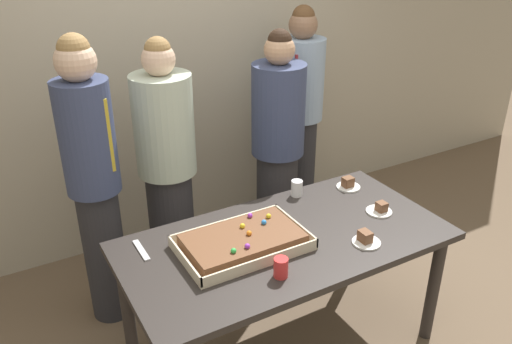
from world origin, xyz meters
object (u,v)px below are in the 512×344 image
(party_table, at_px, (285,252))
(plated_slice_near_left, at_px, (366,239))
(sheet_cake, at_px, (243,241))
(person_green_shirt_behind, at_px, (278,147))
(person_striped_tie_right, at_px, (94,180))
(person_far_right_suit, at_px, (300,118))
(person_serving_front, at_px, (167,166))
(plated_slice_near_right, at_px, (380,209))
(drink_cup_middle, at_px, (297,188))
(drink_cup_nearest, at_px, (281,268))
(cake_server_utensil, at_px, (141,250))
(plated_slice_far_left, at_px, (348,184))

(party_table, bearing_deg, plated_slice_near_left, -36.36)
(party_table, bearing_deg, sheet_cake, 172.29)
(person_green_shirt_behind, xyz_separation_m, person_striped_tie_right, (-1.27, -0.06, 0.09))
(person_far_right_suit, bearing_deg, person_serving_front, -34.50)
(plated_slice_near_left, bearing_deg, plated_slice_near_right, 36.00)
(drink_cup_middle, relative_size, person_far_right_suit, 0.06)
(person_green_shirt_behind, bearing_deg, drink_cup_nearest, 10.02)
(drink_cup_middle, xyz_separation_m, cake_server_utensil, (-1.02, -0.10, -0.05))
(plated_slice_far_left, bearing_deg, party_table, -156.06)
(cake_server_utensil, height_order, person_striped_tie_right, person_striped_tie_right)
(party_table, xyz_separation_m, plated_slice_near_left, (0.34, -0.25, 0.11))
(plated_slice_near_right, height_order, person_green_shirt_behind, person_green_shirt_behind)
(plated_slice_far_left, bearing_deg, plated_slice_near_left, -120.26)
(drink_cup_nearest, distance_m, person_serving_front, 1.20)
(plated_slice_far_left, relative_size, person_far_right_suit, 0.09)
(party_table, xyz_separation_m, plated_slice_near_right, (0.62, -0.04, 0.11))
(plated_slice_far_left, bearing_deg, drink_cup_middle, 167.48)
(plated_slice_near_left, distance_m, plated_slice_near_right, 0.35)
(plated_slice_near_right, bearing_deg, cake_server_utensil, 166.87)
(plated_slice_near_left, xyz_separation_m, plated_slice_far_left, (0.31, 0.54, 0.00))
(sheet_cake, distance_m, plated_slice_near_left, 0.64)
(plated_slice_near_left, distance_m, plated_slice_far_left, 0.62)
(sheet_cake, bearing_deg, plated_slice_near_right, -5.11)
(plated_slice_near_right, relative_size, person_serving_front, 0.09)
(plated_slice_near_left, relative_size, person_serving_front, 0.09)
(plated_slice_near_left, distance_m, drink_cup_middle, 0.61)
(plated_slice_far_left, relative_size, person_serving_front, 0.09)
(plated_slice_near_left, height_order, person_green_shirt_behind, person_green_shirt_behind)
(party_table, xyz_separation_m, cake_server_utensil, (-0.71, 0.26, 0.09))
(sheet_cake, bearing_deg, person_striped_tie_right, 125.70)
(person_striped_tie_right, distance_m, person_far_right_suit, 1.69)
(party_table, relative_size, person_green_shirt_behind, 1.05)
(party_table, bearing_deg, person_serving_front, 107.99)
(person_striped_tie_right, bearing_deg, person_serving_front, 69.88)
(person_far_right_suit, bearing_deg, person_green_shirt_behind, -7.53)
(sheet_cake, height_order, drink_cup_middle, same)
(person_serving_front, bearing_deg, person_green_shirt_behind, 80.95)
(cake_server_utensil, bearing_deg, sheet_cake, -26.46)
(plated_slice_near_right, height_order, drink_cup_middle, drink_cup_middle)
(person_serving_front, height_order, person_striped_tie_right, person_striped_tie_right)
(sheet_cake, relative_size, drink_cup_nearest, 6.57)
(sheet_cake, relative_size, person_far_right_suit, 0.38)
(plated_slice_near_left, distance_m, cake_server_utensil, 1.16)
(plated_slice_far_left, xyz_separation_m, drink_cup_nearest, (-0.85, -0.55, 0.03))
(plated_slice_far_left, bearing_deg, person_serving_front, 145.89)
(cake_server_utensil, relative_size, person_serving_front, 0.12)
(person_far_right_suit, bearing_deg, plated_slice_near_left, 23.89)
(drink_cup_nearest, bearing_deg, person_green_shirt_behind, 58.94)
(sheet_cake, distance_m, plated_slice_near_right, 0.86)
(person_serving_front, height_order, person_green_shirt_behind, person_serving_front)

